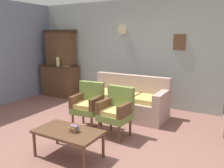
% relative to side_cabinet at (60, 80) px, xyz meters
% --- Properties ---
extents(ground_plane, '(7.68, 7.68, 0.00)m').
position_rel_side_cabinet_xyz_m(ground_plane, '(2.52, -2.25, -0.47)').
color(ground_plane, '#84564C').
extents(wall_back_with_decor, '(6.40, 0.09, 2.70)m').
position_rel_side_cabinet_xyz_m(wall_back_with_decor, '(2.52, 0.38, 0.89)').
color(wall_back_with_decor, '#939E99').
rests_on(wall_back_with_decor, ground).
extents(side_cabinet, '(1.16, 0.55, 0.93)m').
position_rel_side_cabinet_xyz_m(side_cabinet, '(0.00, 0.00, 0.00)').
color(side_cabinet, brown).
rests_on(side_cabinet, ground).
extents(cabinet_upper_hutch, '(0.99, 0.38, 1.03)m').
position_rel_side_cabinet_xyz_m(cabinet_upper_hutch, '(0.00, 0.08, 0.98)').
color(cabinet_upper_hutch, brown).
rests_on(cabinet_upper_hutch, side_cabinet).
extents(vase_on_cabinet, '(0.11, 0.11, 0.25)m').
position_rel_side_cabinet_xyz_m(vase_on_cabinet, '(0.12, -0.19, 0.59)').
color(vase_on_cabinet, '#B7BC71').
rests_on(vase_on_cabinet, side_cabinet).
extents(floral_couch, '(1.84, 0.80, 0.90)m').
position_rel_side_cabinet_xyz_m(floral_couch, '(2.54, -0.63, -0.14)').
color(floral_couch, tan).
rests_on(floral_couch, ground).
extents(armchair_near_cabinet, '(0.56, 0.53, 0.90)m').
position_rel_side_cabinet_xyz_m(armchair_near_cabinet, '(2.19, -1.64, 0.03)').
color(armchair_near_cabinet, olive).
rests_on(armchair_near_cabinet, ground).
extents(armchair_by_doorway, '(0.55, 0.52, 0.90)m').
position_rel_side_cabinet_xyz_m(armchair_by_doorway, '(2.87, -1.72, 0.03)').
color(armchair_by_doorway, olive).
rests_on(armchair_by_doorway, ground).
extents(coffee_table, '(1.00, 0.56, 0.42)m').
position_rel_side_cabinet_xyz_m(coffee_table, '(2.60, -2.73, -0.09)').
color(coffee_table, brown).
rests_on(coffee_table, ground).
extents(book_stack_on_table, '(0.13, 0.11, 0.10)m').
position_rel_side_cabinet_xyz_m(book_stack_on_table, '(2.70, -2.72, 0.00)').
color(book_stack_on_table, brown).
rests_on(book_stack_on_table, coffee_table).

